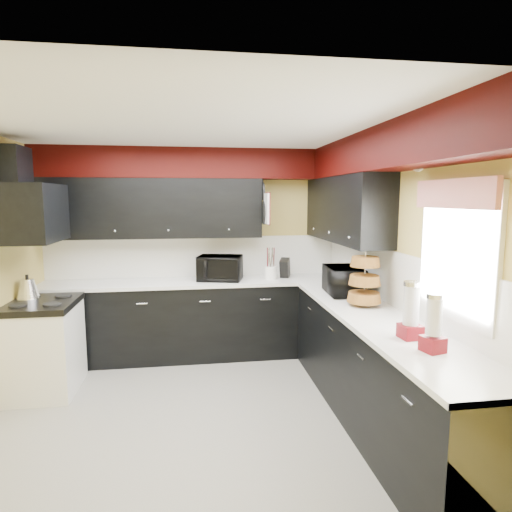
{
  "coord_description": "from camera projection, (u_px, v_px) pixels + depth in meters",
  "views": [
    {
      "loc": [
        -0.03,
        -3.59,
        1.92
      ],
      "look_at": [
        0.64,
        0.89,
        1.31
      ],
      "focal_mm": 30.0,
      "sensor_mm": 36.0,
      "label": 1
    }
  ],
  "objects": [
    {
      "name": "ground",
      "position": [
        199.0,
        417.0,
        3.79
      ],
      "size": [
        3.6,
        3.6,
        0.0
      ],
      "primitive_type": "plane",
      "color": "gray",
      "rests_on": "ground"
    },
    {
      "name": "wall_back",
      "position": [
        195.0,
        252.0,
        5.38
      ],
      "size": [
        3.6,
        0.06,
        2.5
      ],
      "primitive_type": "cube",
      "color": "#E0C666",
      "rests_on": "ground"
    },
    {
      "name": "wall_right",
      "position": [
        396.0,
        273.0,
        3.88
      ],
      "size": [
        0.06,
        3.6,
        2.5
      ],
      "primitive_type": "cube",
      "color": "#E0C666",
      "rests_on": "ground"
    },
    {
      "name": "ceiling",
      "position": [
        194.0,
        126.0,
        3.45
      ],
      "size": [
        3.6,
        3.6,
        0.06
      ],
      "primitive_type": "cube",
      "color": "white",
      "rests_on": "wall_back"
    },
    {
      "name": "cab_back",
      "position": [
        196.0,
        320.0,
        5.19
      ],
      "size": [
        3.6,
        0.6,
        0.9
      ],
      "primitive_type": "cube",
      "color": "black",
      "rests_on": "ground"
    },
    {
      "name": "cab_right",
      "position": [
        376.0,
        372.0,
        3.65
      ],
      "size": [
        0.6,
        3.0,
        0.9
      ],
      "primitive_type": "cube",
      "color": "black",
      "rests_on": "ground"
    },
    {
      "name": "counter_back",
      "position": [
        196.0,
        282.0,
        5.13
      ],
      "size": [
        3.62,
        0.64,
        0.04
      ],
      "primitive_type": "cube",
      "color": "white",
      "rests_on": "cab_back"
    },
    {
      "name": "counter_right",
      "position": [
        378.0,
        318.0,
        3.59
      ],
      "size": [
        0.64,
        3.02,
        0.04
      ],
      "primitive_type": "cube",
      "color": "white",
      "rests_on": "cab_right"
    },
    {
      "name": "splash_back",
      "position": [
        195.0,
        257.0,
        5.38
      ],
      "size": [
        3.6,
        0.02,
        0.5
      ],
      "primitive_type": "cube",
      "color": "white",
      "rests_on": "counter_back"
    },
    {
      "name": "splash_right",
      "position": [
        395.0,
        279.0,
        3.89
      ],
      "size": [
        0.02,
        3.6,
        0.5
      ],
      "primitive_type": "cube",
      "color": "white",
      "rests_on": "counter_right"
    },
    {
      "name": "upper_back",
      "position": [
        152.0,
        208.0,
        5.06
      ],
      "size": [
        2.6,
        0.35,
        0.7
      ],
      "primitive_type": "cube",
      "color": "black",
      "rests_on": "wall_back"
    },
    {
      "name": "upper_right",
      "position": [
        345.0,
        209.0,
        4.66
      ],
      "size": [
        0.35,
        1.8,
        0.7
      ],
      "primitive_type": "cube",
      "color": "black",
      "rests_on": "wall_right"
    },
    {
      "name": "soffit_back",
      "position": [
        193.0,
        164.0,
        5.06
      ],
      "size": [
        3.6,
        0.36,
        0.35
      ],
      "primitive_type": "cube",
      "color": "black",
      "rests_on": "wall_back"
    },
    {
      "name": "soffit_right",
      "position": [
        392.0,
        149.0,
        3.53
      ],
      "size": [
        0.36,
        3.24,
        0.35
      ],
      "primitive_type": "cube",
      "color": "black",
      "rests_on": "wall_right"
    },
    {
      "name": "stove",
      "position": [
        45.0,
        349.0,
        4.24
      ],
      "size": [
        0.6,
        0.75,
        0.86
      ],
      "primitive_type": "cube",
      "color": "white",
      "rests_on": "ground"
    },
    {
      "name": "cooktop",
      "position": [
        42.0,
        304.0,
        4.18
      ],
      "size": [
        0.62,
        0.77,
        0.06
      ],
      "primitive_type": "cube",
      "color": "black",
      "rests_on": "stove"
    },
    {
      "name": "hood",
      "position": [
        30.0,
        213.0,
        4.05
      ],
      "size": [
        0.5,
        0.78,
        0.55
      ],
      "primitive_type": "cube",
      "color": "black",
      "rests_on": "wall_left"
    },
    {
      "name": "hood_duct",
      "position": [
        12.0,
        168.0,
        3.98
      ],
      "size": [
        0.24,
        0.4,
        0.4
      ],
      "primitive_type": "cube",
      "color": "black",
      "rests_on": "wall_left"
    },
    {
      "name": "window",
      "position": [
        457.0,
        252.0,
        2.96
      ],
      "size": [
        0.03,
        0.86,
        0.96
      ],
      "primitive_type": null,
      "color": "white",
      "rests_on": "wall_right"
    },
    {
      "name": "valance",
      "position": [
        453.0,
        194.0,
        2.89
      ],
      "size": [
        0.04,
        0.88,
        0.2
      ],
      "primitive_type": "cube",
      "color": "red",
      "rests_on": "wall_right"
    },
    {
      "name": "pan_top",
      "position": [
        262.0,
        191.0,
        5.15
      ],
      "size": [
        0.03,
        0.22,
        0.4
      ],
      "primitive_type": null,
      "color": "black",
      "rests_on": "upper_back"
    },
    {
      "name": "pan_mid",
      "position": [
        264.0,
        213.0,
        5.06
      ],
      "size": [
        0.03,
        0.28,
        0.46
      ],
      "primitive_type": null,
      "color": "black",
      "rests_on": "upper_back"
    },
    {
      "name": "pan_low",
      "position": [
        261.0,
        214.0,
        5.32
      ],
      "size": [
        0.03,
        0.24,
        0.42
      ],
      "primitive_type": null,
      "color": "black",
      "rests_on": "upper_back"
    },
    {
      "name": "cut_board",
      "position": [
        267.0,
        209.0,
        4.94
      ],
      "size": [
        0.03,
        0.26,
        0.35
      ],
      "primitive_type": "cube",
      "color": "white",
      "rests_on": "upper_back"
    },
    {
      "name": "baskets",
      "position": [
        365.0,
        280.0,
        3.9
      ],
      "size": [
        0.27,
        0.27,
        0.5
      ],
      "primitive_type": null,
      "color": "brown",
      "rests_on": "upper_right"
    },
    {
      "name": "deco_plate",
      "position": [
        419.0,
        156.0,
        3.4
      ],
      "size": [
        0.03,
        0.24,
        0.24
      ],
      "primitive_type": null,
      "color": "white",
      "rests_on": "wall_right"
    },
    {
      "name": "toaster_oven",
      "position": [
        220.0,
        268.0,
        5.13
      ],
      "size": [
        0.6,
        0.54,
        0.29
      ],
      "primitive_type": "imported",
      "rotation": [
        0.0,
        0.0,
        -0.26
      ],
      "color": "black",
      "rests_on": "counter_back"
    },
    {
      "name": "microwave",
      "position": [
        344.0,
        281.0,
        4.38
      ],
      "size": [
        0.38,
        0.53,
        0.28
      ],
      "primitive_type": "imported",
      "rotation": [
        0.0,
        0.0,
        1.5
      ],
      "color": "black",
      "rests_on": "counter_right"
    },
    {
      "name": "utensil_crock",
      "position": [
        271.0,
        273.0,
        5.2
      ],
      "size": [
        0.15,
        0.15,
        0.16
      ],
      "primitive_type": "cylinder",
      "rotation": [
        0.0,
        0.0,
        0.03
      ],
      "color": "white",
      "rests_on": "counter_back"
    },
    {
      "name": "knife_block",
      "position": [
        285.0,
        268.0,
        5.3
      ],
      "size": [
        0.16,
        0.18,
        0.23
      ],
      "primitive_type": "cube",
      "rotation": [
        0.0,
        0.0,
        -0.4
      ],
      "color": "black",
      "rests_on": "counter_back"
    },
    {
      "name": "kettle",
      "position": [
        28.0,
        289.0,
        4.3
      ],
      "size": [
        0.25,
        0.25,
        0.19
      ],
      "primitive_type": null,
      "rotation": [
        0.0,
        0.0,
        0.15
      ],
      "color": "silver",
      "rests_on": "cooktop"
    },
    {
      "name": "dispenser_a",
      "position": [
        411.0,
        312.0,
        2.99
      ],
      "size": [
        0.15,
        0.15,
        0.38
      ],
      "primitive_type": null,
      "rotation": [
        0.0,
        0.0,
        0.08
      ],
      "color": "maroon",
      "rests_on": "counter_right"
    },
    {
      "name": "dispenser_b",
      "position": [
        434.0,
        326.0,
        2.73
      ],
      "size": [
        0.15,
        0.15,
        0.34
      ],
      "primitive_type": null,
      "rotation": [
        0.0,
        0.0,
        0.23
      ],
      "color": "#6E1100",
      "rests_on": "counter_right"
    }
  ]
}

